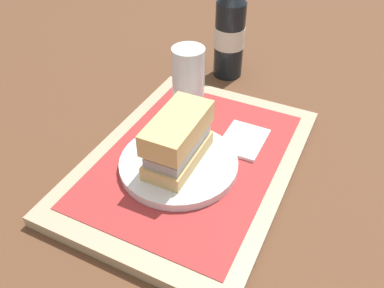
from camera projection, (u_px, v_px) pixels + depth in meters
The scene contains 8 objects.
ground_plane at pixel (192, 167), 0.68m from camera, with size 3.00×3.00×0.00m, color brown.
tray at pixel (192, 162), 0.67m from camera, with size 0.44×0.32×0.02m, color tan.
placemat at pixel (192, 158), 0.66m from camera, with size 0.38×0.27×0.00m, color #9E2D2D.
plate at pixel (179, 164), 0.64m from camera, with size 0.19×0.19×0.01m, color white.
sandwich at pixel (179, 138), 0.61m from camera, with size 0.13×0.07×0.08m.
beer_glass at pixel (188, 77), 0.73m from camera, with size 0.06×0.06×0.12m.
napkin_folded at pixel (243, 140), 0.69m from camera, with size 0.09×0.07×0.01m, color white.
beer_bottle at pixel (230, 31), 0.85m from camera, with size 0.07×0.07×0.27m.
Camera 1 is at (-0.44, -0.22, 0.46)m, focal length 37.36 mm.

